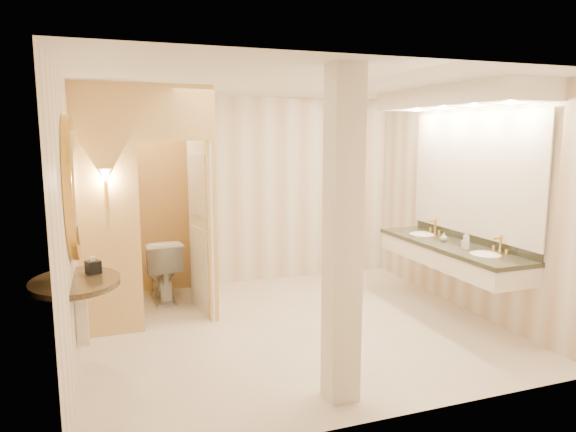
% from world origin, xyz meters
% --- Properties ---
extents(floor, '(4.50, 4.50, 0.00)m').
position_xyz_m(floor, '(0.00, 0.00, 0.00)').
color(floor, white).
rests_on(floor, ground).
extents(ceiling, '(4.50, 4.50, 0.00)m').
position_xyz_m(ceiling, '(0.00, 0.00, 2.70)').
color(ceiling, silver).
rests_on(ceiling, wall_back).
extents(wall_back, '(4.50, 0.02, 2.70)m').
position_xyz_m(wall_back, '(0.00, 2.00, 1.35)').
color(wall_back, beige).
rests_on(wall_back, floor).
extents(wall_front, '(4.50, 0.02, 2.70)m').
position_xyz_m(wall_front, '(0.00, -2.00, 1.35)').
color(wall_front, beige).
rests_on(wall_front, floor).
extents(wall_left, '(0.02, 4.00, 2.70)m').
position_xyz_m(wall_left, '(-2.25, 0.00, 1.35)').
color(wall_left, beige).
rests_on(wall_left, floor).
extents(wall_right, '(0.02, 4.00, 2.70)m').
position_xyz_m(wall_right, '(2.25, 0.00, 1.35)').
color(wall_right, beige).
rests_on(wall_right, floor).
extents(toilet_closet, '(1.50, 1.55, 2.70)m').
position_xyz_m(toilet_closet, '(-1.11, 0.97, 1.39)').
color(toilet_closet, '#EEC97D').
rests_on(toilet_closet, floor).
extents(wall_sconce, '(0.14, 0.14, 0.42)m').
position_xyz_m(wall_sconce, '(-1.93, 0.43, 1.73)').
color(wall_sconce, gold).
rests_on(wall_sconce, toilet_closet).
extents(vanity, '(0.75, 2.42, 2.09)m').
position_xyz_m(vanity, '(1.98, -0.16, 1.63)').
color(vanity, white).
rests_on(vanity, floor).
extents(console_shelf, '(0.98, 0.98, 1.94)m').
position_xyz_m(console_shelf, '(-2.21, -0.34, 1.34)').
color(console_shelf, black).
rests_on(console_shelf, floor).
extents(pillar, '(0.25, 0.25, 2.70)m').
position_xyz_m(pillar, '(-0.17, -1.58, 1.35)').
color(pillar, white).
rests_on(pillar, floor).
extents(tissue_box, '(0.16, 0.16, 0.12)m').
position_xyz_m(tissue_box, '(-2.08, -0.17, 0.94)').
color(tissue_box, black).
rests_on(tissue_box, console_shelf).
extents(toilet, '(0.51, 0.84, 0.83)m').
position_xyz_m(toilet, '(-1.30, 1.52, 0.42)').
color(toilet, white).
rests_on(toilet, floor).
extents(soap_bottle_a, '(0.07, 0.07, 0.14)m').
position_xyz_m(soap_bottle_a, '(1.90, -0.47, 0.95)').
color(soap_bottle_a, beige).
rests_on(soap_bottle_a, vanity).
extents(soap_bottle_b, '(0.09, 0.09, 0.10)m').
position_xyz_m(soap_bottle_b, '(1.94, -0.03, 0.93)').
color(soap_bottle_b, silver).
rests_on(soap_bottle_b, vanity).
extents(soap_bottle_c, '(0.08, 0.08, 0.20)m').
position_xyz_m(soap_bottle_c, '(1.94, -0.45, 0.98)').
color(soap_bottle_c, '#C6B28C').
rests_on(soap_bottle_c, vanity).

